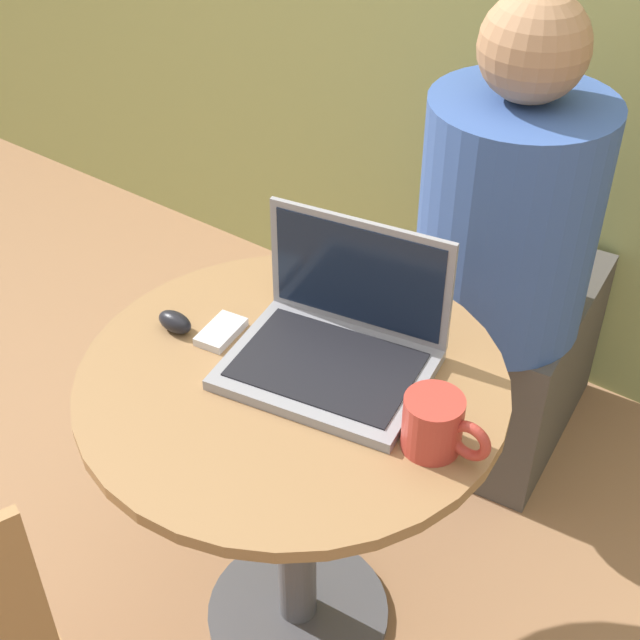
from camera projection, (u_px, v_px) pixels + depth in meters
name	position (u px, v px, depth m)	size (l,w,h in m)	color
ground_plane	(298.00, 613.00, 1.97)	(12.00, 12.00, 0.00)	#9E704C
round_table	(294.00, 448.00, 1.65)	(0.75, 0.75, 0.70)	#4C4C51
laptop	(337.00, 339.00, 1.54)	(0.38, 0.32, 0.24)	gray
cell_phone	(221.00, 332.00, 1.62)	(0.07, 0.11, 0.02)	silver
computer_mouse	(175.00, 322.00, 1.63)	(0.07, 0.04, 0.04)	black
coffee_cup	(436.00, 425.00, 1.38)	(0.15, 0.10, 0.10)	#B2382D
person_seated	(506.00, 286.00, 2.11)	(0.42, 0.62, 1.21)	#4C4742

